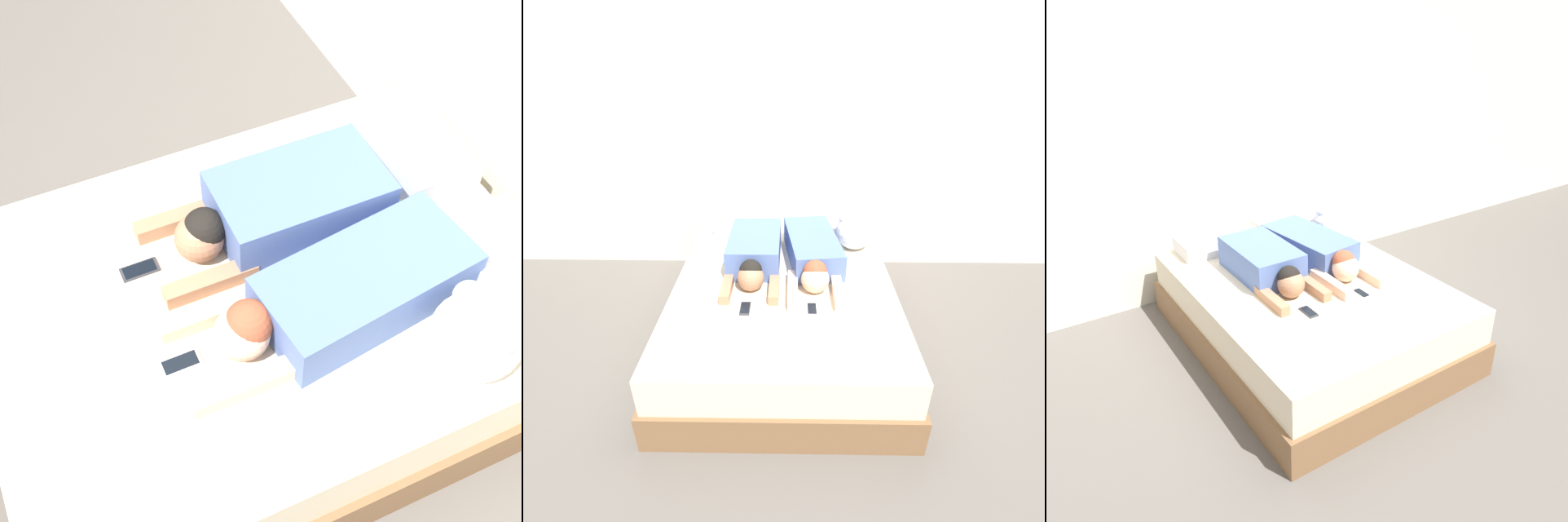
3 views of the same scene
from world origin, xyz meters
TOP-DOWN VIEW (x-y plane):
  - ground_plane at (0.00, 0.00)m, footprint 12.00×12.00m
  - wall_back at (0.00, 1.24)m, footprint 12.00×0.06m
  - bed at (0.00, 0.00)m, footprint 1.65×2.18m
  - pillow_head_left at (-0.36, 0.87)m, footprint 0.57×0.32m
  - pillow_head_right at (0.36, 0.87)m, footprint 0.57×0.32m
  - person_left at (-0.23, 0.18)m, footprint 0.40×0.96m
  - person_right at (0.22, 0.21)m, footprint 0.47×1.15m
  - cell_phone_left at (-0.25, -0.39)m, footprint 0.07×0.15m
  - cell_phone_right at (0.19, -0.39)m, footprint 0.07×0.15m
  - plush_toy at (0.59, 0.52)m, footprint 0.32×0.32m

SIDE VIEW (x-z plane):
  - ground_plane at x=0.00m, z-range 0.00..0.00m
  - bed at x=0.00m, z-range 0.00..0.52m
  - cell_phone_left at x=-0.25m, z-range 0.52..0.53m
  - cell_phone_right at x=0.19m, z-range 0.52..0.53m
  - pillow_head_left at x=-0.36m, z-range 0.52..0.65m
  - pillow_head_right at x=0.36m, z-range 0.52..0.65m
  - person_right at x=0.22m, z-range 0.51..0.74m
  - person_left at x=-0.23m, z-range 0.52..0.75m
  - plush_toy at x=0.59m, z-range 0.52..0.86m
  - wall_back at x=0.00m, z-range 0.00..2.60m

